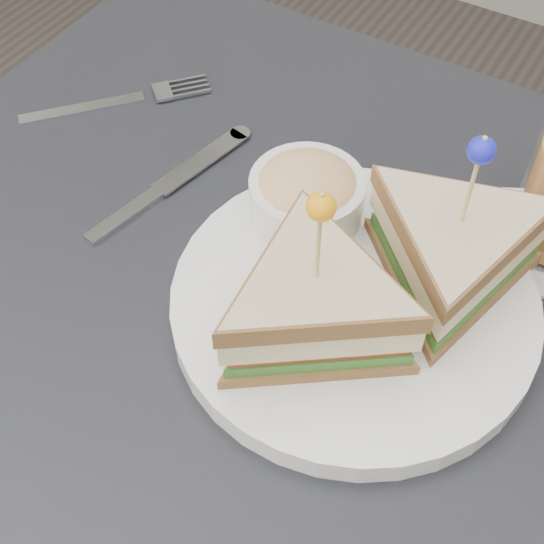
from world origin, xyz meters
The scene contains 4 objects.
table centered at (0.00, 0.00, 0.67)m, with size 0.80×0.80×0.75m.
plate_meal centered at (0.08, 0.05, 0.80)m, with size 0.34×0.33×0.17m.
cutlery_fork centered at (-0.26, 0.16, 0.75)m, with size 0.15×0.16×0.01m.
cutlery_knife centered at (-0.15, 0.08, 0.75)m, with size 0.06×0.20×0.01m.
Camera 1 is at (0.20, -0.30, 1.25)m, focal length 50.00 mm.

